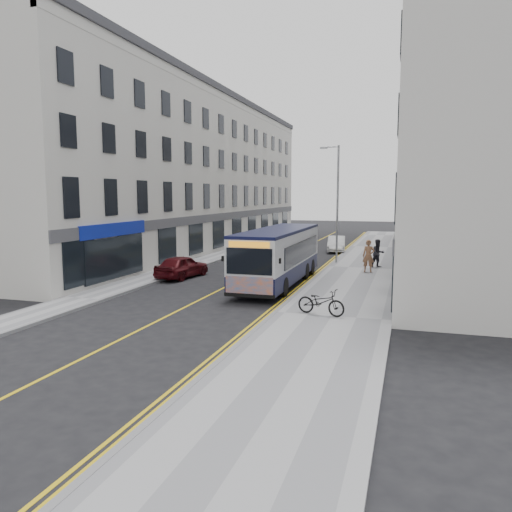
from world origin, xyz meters
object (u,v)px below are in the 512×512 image
Objects in this scene: streetlamp at (336,200)px; car_maroon at (182,266)px; city_bus at (279,254)px; bicycle at (321,302)px; car_white at (336,244)px; pedestrian_far at (378,253)px; pedestrian_near at (368,256)px.

streetlamp is 11.81m from car_maroon.
streetlamp is 0.79× the size of city_bus.
city_bus is 2.63× the size of car_maroon.
bicycle is 22.69m from car_white.
pedestrian_far is (4.69, 7.08, -0.59)m from city_bus.
car_white is 1.02× the size of car_maroon.
pedestrian_far reaches higher than bicycle.
pedestrian_far is at bearing 78.40° from pedestrian_near.
city_bus is 5.65× the size of pedestrian_far.
city_bus reaches higher than pedestrian_far.
car_white is (-3.91, 8.92, -0.37)m from pedestrian_far.
car_maroon is (-10.51, -6.69, -0.36)m from pedestrian_far.
bicycle is at bearing -90.07° from car_white.
car_maroon is at bearing 68.08° from bicycle.
bicycle is 0.50× the size of car_white.
streetlamp is at bearing -89.17° from car_white.
car_white is at bearing 107.29° from pedestrian_near.
streetlamp is 4.13× the size of pedestrian_near.
streetlamp is 2.08× the size of car_maroon.
car_white is (-3.48, 11.06, -0.44)m from pedestrian_near.
pedestrian_near is 0.50× the size of car_white.
city_bus is at bearing -158.66° from pedestrian_far.
car_maroon is (-10.08, -4.55, -0.43)m from pedestrian_near.
bicycle is at bearing -83.81° from streetlamp.
streetlamp reaches higher than car_white.
streetlamp reaches higher than city_bus.
car_maroon is (-7.57, -8.27, -3.73)m from streetlamp.
streetlamp is at bearing -124.54° from car_maroon.
pedestrian_near is 11.07m from car_maroon.
pedestrian_near is at bearing -56.00° from streetlamp.
pedestrian_near is 2.19m from pedestrian_far.
car_white is (-0.97, 7.34, -3.74)m from streetlamp.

